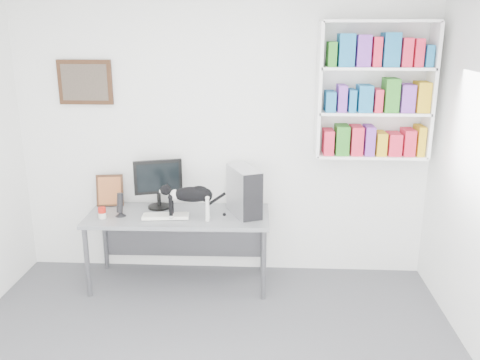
{
  "coord_description": "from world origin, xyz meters",
  "views": [
    {
      "loc": [
        0.43,
        -2.83,
        2.36
      ],
      "look_at": [
        0.2,
        1.53,
        1.08
      ],
      "focal_mm": 38.0,
      "sensor_mm": 36.0,
      "label": 1
    }
  ],
  "objects_px": {
    "speaker": "(120,204)",
    "soup_can": "(102,213)",
    "keyboard": "(166,216)",
    "cat": "(191,203)",
    "monitor": "(158,184)",
    "bookshelf": "(374,91)",
    "desk": "(179,249)",
    "leaning_print": "(110,190)",
    "pc_tower": "(244,191)"
  },
  "relations": [
    {
      "from": "monitor",
      "to": "soup_can",
      "type": "bearing_deg",
      "value": -163.79
    },
    {
      "from": "speaker",
      "to": "cat",
      "type": "distance_m",
      "value": 0.68
    },
    {
      "from": "soup_can",
      "to": "cat",
      "type": "xyz_separation_m",
      "value": [
        0.82,
        -0.0,
        0.11
      ]
    },
    {
      "from": "monitor",
      "to": "soup_can",
      "type": "distance_m",
      "value": 0.59
    },
    {
      "from": "soup_can",
      "to": "bookshelf",
      "type": "bearing_deg",
      "value": 8.52
    },
    {
      "from": "leaning_print",
      "to": "soup_can",
      "type": "height_order",
      "value": "leaning_print"
    },
    {
      "from": "bookshelf",
      "to": "soup_can",
      "type": "height_order",
      "value": "bookshelf"
    },
    {
      "from": "keyboard",
      "to": "leaning_print",
      "type": "xyz_separation_m",
      "value": [
        -0.61,
        0.31,
        0.14
      ]
    },
    {
      "from": "bookshelf",
      "to": "keyboard",
      "type": "distance_m",
      "value": 2.22
    },
    {
      "from": "cat",
      "to": "soup_can",
      "type": "bearing_deg",
      "value": 177.66
    },
    {
      "from": "bookshelf",
      "to": "keyboard",
      "type": "bearing_deg",
      "value": -170.2
    },
    {
      "from": "monitor",
      "to": "pc_tower",
      "type": "distance_m",
      "value": 0.84
    },
    {
      "from": "leaning_print",
      "to": "cat",
      "type": "height_order",
      "value": "cat"
    },
    {
      "from": "keyboard",
      "to": "cat",
      "type": "height_order",
      "value": "cat"
    },
    {
      "from": "desk",
      "to": "speaker",
      "type": "xyz_separation_m",
      "value": [
        -0.53,
        -0.08,
        0.47
      ]
    },
    {
      "from": "speaker",
      "to": "cat",
      "type": "height_order",
      "value": "cat"
    },
    {
      "from": "speaker",
      "to": "leaning_print",
      "type": "height_order",
      "value": "leaning_print"
    },
    {
      "from": "bookshelf",
      "to": "desk",
      "type": "distance_m",
      "value": 2.34
    },
    {
      "from": "bookshelf",
      "to": "speaker",
      "type": "relative_size",
      "value": 5.35
    },
    {
      "from": "pc_tower",
      "to": "soup_can",
      "type": "relative_size",
      "value": 4.33
    },
    {
      "from": "speaker",
      "to": "soup_can",
      "type": "distance_m",
      "value": 0.18
    },
    {
      "from": "bookshelf",
      "to": "monitor",
      "type": "height_order",
      "value": "bookshelf"
    },
    {
      "from": "keyboard",
      "to": "speaker",
      "type": "xyz_separation_m",
      "value": [
        -0.43,
        0.02,
        0.1
      ]
    },
    {
      "from": "cat",
      "to": "pc_tower",
      "type": "bearing_deg",
      "value": 19.52
    },
    {
      "from": "bookshelf",
      "to": "leaning_print",
      "type": "xyz_separation_m",
      "value": [
        -2.5,
        -0.01,
        -0.98
      ]
    },
    {
      "from": "desk",
      "to": "leaning_print",
      "type": "xyz_separation_m",
      "value": [
        -0.71,
        0.22,
        0.52
      ]
    },
    {
      "from": "pc_tower",
      "to": "speaker",
      "type": "height_order",
      "value": "pc_tower"
    },
    {
      "from": "keyboard",
      "to": "pc_tower",
      "type": "height_order",
      "value": "pc_tower"
    },
    {
      "from": "desk",
      "to": "soup_can",
      "type": "bearing_deg",
      "value": -169.35
    },
    {
      "from": "bookshelf",
      "to": "pc_tower",
      "type": "xyz_separation_m",
      "value": [
        -1.17,
        -0.18,
        -0.92
      ]
    },
    {
      "from": "bookshelf",
      "to": "keyboard",
      "type": "relative_size",
      "value": 2.92
    },
    {
      "from": "desk",
      "to": "leaning_print",
      "type": "bearing_deg",
      "value": 161.82
    },
    {
      "from": "soup_can",
      "to": "desk",
      "type": "bearing_deg",
      "value": 11.77
    },
    {
      "from": "pc_tower",
      "to": "cat",
      "type": "height_order",
      "value": "pc_tower"
    },
    {
      "from": "pc_tower",
      "to": "monitor",
      "type": "bearing_deg",
      "value": 147.99
    },
    {
      "from": "keyboard",
      "to": "desk",
      "type": "bearing_deg",
      "value": 38.99
    },
    {
      "from": "keyboard",
      "to": "speaker",
      "type": "distance_m",
      "value": 0.44
    },
    {
      "from": "monitor",
      "to": "keyboard",
      "type": "height_order",
      "value": "monitor"
    },
    {
      "from": "desk",
      "to": "pc_tower",
      "type": "distance_m",
      "value": 0.85
    },
    {
      "from": "pc_tower",
      "to": "keyboard",
      "type": "bearing_deg",
      "value": 167.99
    },
    {
      "from": "bookshelf",
      "to": "leaning_print",
      "type": "height_order",
      "value": "bookshelf"
    },
    {
      "from": "pc_tower",
      "to": "soup_can",
      "type": "distance_m",
      "value": 1.32
    },
    {
      "from": "keyboard",
      "to": "leaning_print",
      "type": "distance_m",
      "value": 0.7
    },
    {
      "from": "speaker",
      "to": "cat",
      "type": "relative_size",
      "value": 0.43
    },
    {
      "from": "soup_can",
      "to": "cat",
      "type": "relative_size",
      "value": 0.19
    },
    {
      "from": "monitor",
      "to": "bookshelf",
      "type": "bearing_deg",
      "value": -16.3
    },
    {
      "from": "desk",
      "to": "leaning_print",
      "type": "distance_m",
      "value": 0.9
    },
    {
      "from": "monitor",
      "to": "leaning_print",
      "type": "bearing_deg",
      "value": 157.03
    },
    {
      "from": "bookshelf",
      "to": "cat",
      "type": "bearing_deg",
      "value": -167.3
    },
    {
      "from": "keyboard",
      "to": "leaning_print",
      "type": "bearing_deg",
      "value": 146.8
    }
  ]
}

